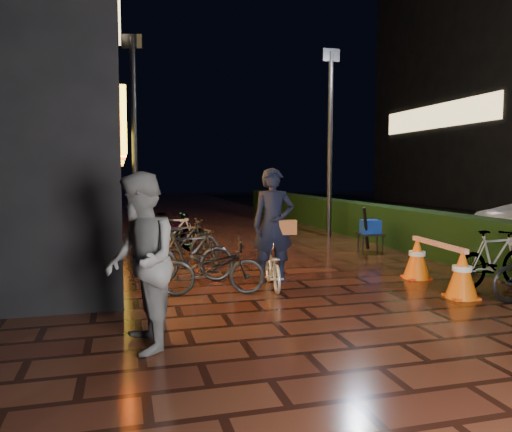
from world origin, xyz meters
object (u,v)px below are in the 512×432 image
object	(u,v)px
bystander_person	(140,262)
cyclist	(273,244)
traffic_barrier	(438,265)
cart_assembly	(370,229)

from	to	relation	value
bystander_person	cyclist	distance (m)	3.22
cyclist	traffic_barrier	world-z (taller)	cyclist
cyclist	traffic_barrier	bearing A→B (deg)	-13.57
bystander_person	cart_assembly	distance (m)	7.63
cyclist	cart_assembly	size ratio (longest dim) A/B	1.77
bystander_person	cyclist	world-z (taller)	cyclist
cart_assembly	traffic_barrier	bearing A→B (deg)	-100.54
bystander_person	traffic_barrier	bearing A→B (deg)	104.43
bystander_person	traffic_barrier	world-z (taller)	bystander_person
traffic_barrier	cart_assembly	xyz separation A→B (m)	(0.66, 3.57, 0.19)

